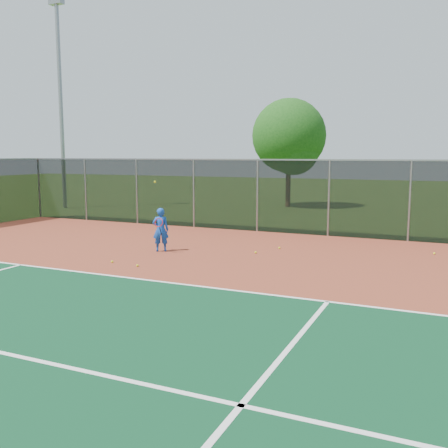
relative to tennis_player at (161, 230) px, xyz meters
The scene contains 12 objects.
ground 7.88m from the tennis_player, 56.11° to the right, with size 120.00×120.00×0.00m, color #305117.
court_apron 6.33m from the tennis_player, 45.88° to the right, with size 30.00×20.00×0.02m, color brown.
court_lines 10.56m from the tennis_player, 52.78° to the right, with size 22.10×13.05×0.00m.
fence_back 7.07m from the tennis_player, 51.43° to the left, with size 30.00×0.06×3.03m.
tennis_player is the anchor object (origin of this frame).
practice_ball_0 4.09m from the tennis_player, 30.20° to the left, with size 0.07×0.07×0.07m, color yellow.
practice_ball_1 2.30m from the tennis_player, 100.03° to the right, with size 0.07×0.07×0.07m, color yellow.
practice_ball_2 2.46m from the tennis_player, 75.21° to the right, with size 0.07×0.07×0.07m, color yellow.
practice_ball_3 8.95m from the tennis_player, 20.62° to the left, with size 0.07×0.07×0.07m, color yellow.
practice_ball_4 3.24m from the tennis_player, 17.20° to the left, with size 0.07×0.07×0.07m, color yellow.
floodlight_nw 17.19m from the tennis_player, 142.68° to the left, with size 0.90×0.40×12.24m.
tree_back_left 16.20m from the tennis_player, 91.29° to the left, with size 4.53×4.53×6.66m.
Camera 1 is at (4.26, -7.56, 3.21)m, focal length 40.00 mm.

